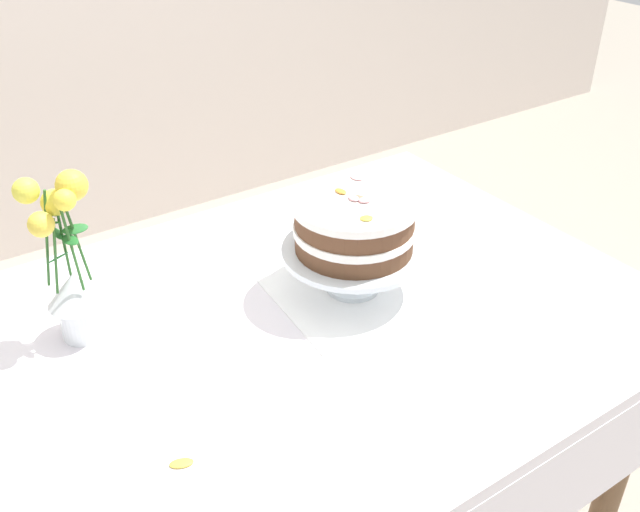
{
  "coord_description": "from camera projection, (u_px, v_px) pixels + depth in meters",
  "views": [
    {
      "loc": [
        -0.58,
        -0.94,
        1.57
      ],
      "look_at": [
        0.06,
        0.01,
        0.86
      ],
      "focal_mm": 39.79,
      "sensor_mm": 36.0,
      "label": 1
    }
  ],
  "objects": [
    {
      "name": "dining_table",
      "position": [
        303.0,
        360.0,
        1.41
      ],
      "size": [
        1.4,
        1.0,
        0.74
      ],
      "color": "white",
      "rests_on": "ground"
    },
    {
      "name": "linen_napkin",
      "position": [
        352.0,
        289.0,
        1.46
      ],
      "size": [
        0.34,
        0.34,
        0.0
      ],
      "primitive_type": "cube",
      "rotation": [
        0.0,
        0.0,
        -0.08
      ],
      "color": "white",
      "rests_on": "dining_table"
    },
    {
      "name": "cake_stand",
      "position": [
        353.0,
        255.0,
        1.42
      ],
      "size": [
        0.29,
        0.29,
        0.1
      ],
      "color": "silver",
      "rests_on": "linen_napkin"
    },
    {
      "name": "loose_petal_0",
      "position": [
        182.0,
        463.0,
        1.07
      ],
      "size": [
        0.04,
        0.03,
        0.01
      ],
      "primitive_type": "ellipsoid",
      "rotation": [
        0.0,
        0.0,
        5.9
      ],
      "color": "yellow",
      "rests_on": "dining_table"
    },
    {
      "name": "layer_cake",
      "position": [
        354.0,
        224.0,
        1.38
      ],
      "size": [
        0.24,
        0.24,
        0.11
      ],
      "color": "brown",
      "rests_on": "cake_stand"
    },
    {
      "name": "flower_vase",
      "position": [
        70.0,
        271.0,
        1.26
      ],
      "size": [
        0.12,
        0.11,
        0.33
      ],
      "color": "silver",
      "rests_on": "dining_table"
    }
  ]
}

